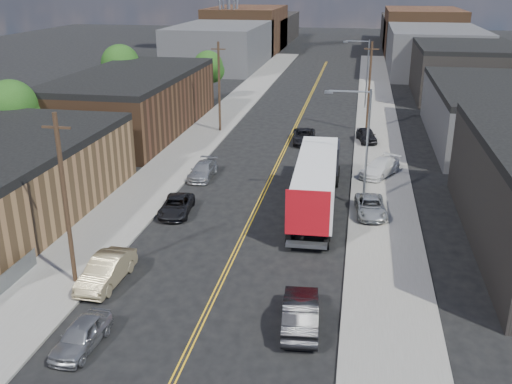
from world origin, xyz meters
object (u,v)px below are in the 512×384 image
at_px(car_left_b, 106,271).
at_px(car_left_c, 176,206).
at_px(car_right_lot_a, 371,206).
at_px(car_ahead_truck, 304,136).
at_px(semi_truck, 318,177).
at_px(car_left_d, 203,170).
at_px(car_left_a, 81,335).
at_px(car_right_lot_c, 367,135).
at_px(car_right_oncoming, 301,312).
at_px(car_right_lot_b, 380,167).

relative_size(car_left_b, car_left_c, 1.07).
bearing_deg(car_right_lot_a, car_ahead_truck, 104.38).
height_order(semi_truck, car_left_d, semi_truck).
bearing_deg(car_left_a, car_ahead_truck, 83.02).
xyz_separation_m(semi_truck, car_left_b, (-10.89, -13.90, -1.62)).
distance_m(car_right_lot_c, car_ahead_truck, 6.58).
bearing_deg(car_right_oncoming, car_ahead_truck, -89.36).
bearing_deg(car_left_b, semi_truck, 54.16).
bearing_deg(car_ahead_truck, car_left_c, -115.61).
height_order(semi_truck, car_ahead_truck, semi_truck).
relative_size(car_right_lot_a, car_right_lot_c, 1.10).
bearing_deg(car_left_b, car_right_oncoming, -9.26).
bearing_deg(car_right_lot_b, car_left_d, -140.86).
relative_size(semi_truck, car_left_d, 3.51).
bearing_deg(car_right_lot_c, semi_truck, -113.56).
relative_size(semi_truck, car_ahead_truck, 3.17).
distance_m(semi_truck, car_left_d, 11.61).
bearing_deg(car_right_lot_b, car_right_lot_c, 124.04).
height_order(semi_truck, car_right_lot_a, semi_truck).
xyz_separation_m(car_left_d, car_right_lot_c, (14.07, 13.98, 0.18)).
relative_size(car_right_oncoming, car_right_lot_c, 1.21).
bearing_deg(car_left_a, car_left_d, 95.17).
bearing_deg(car_left_b, car_ahead_truck, 77.85).
distance_m(semi_truck, car_left_c, 10.81).
distance_m(car_left_a, car_right_oncoming, 10.63).
relative_size(car_left_c, car_right_lot_b, 0.92).
bearing_deg(car_left_a, car_right_lot_a, 57.17).
bearing_deg(car_right_lot_b, car_left_b, -97.95).
distance_m(car_left_d, car_right_lot_b, 15.55).
bearing_deg(car_left_d, car_right_oncoming, -62.28).
relative_size(car_left_b, car_right_oncoming, 0.98).
bearing_deg(car_right_lot_a, car_left_d, 151.61).
height_order(semi_truck, car_left_a, semi_truck).
distance_m(semi_truck, car_right_lot_c, 19.33).
bearing_deg(car_right_lot_c, car_left_d, -147.65).
xyz_separation_m(car_right_lot_a, car_ahead_truck, (-6.81, 18.97, -0.07)).
bearing_deg(car_left_b, car_right_lot_c, 68.24).
height_order(car_left_a, car_left_d, car_left_a).
distance_m(semi_truck, car_right_lot_b, 9.48).
bearing_deg(car_right_lot_a, semi_truck, 158.23).
xyz_separation_m(semi_truck, car_left_d, (-10.36, 4.93, -1.75)).
relative_size(car_left_d, car_right_lot_b, 0.94).
distance_m(car_right_lot_a, car_ahead_truck, 20.16).
bearing_deg(car_right_lot_a, car_right_lot_b, 79.33).
bearing_deg(semi_truck, car_left_c, -163.66).
distance_m(car_left_d, car_right_oncoming, 23.78).
distance_m(car_left_b, car_ahead_truck, 32.71).
bearing_deg(semi_truck, car_left_b, -129.81).
height_order(car_right_oncoming, car_right_lot_a, car_right_oncoming).
bearing_deg(car_left_d, car_right_lot_c, 45.32).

